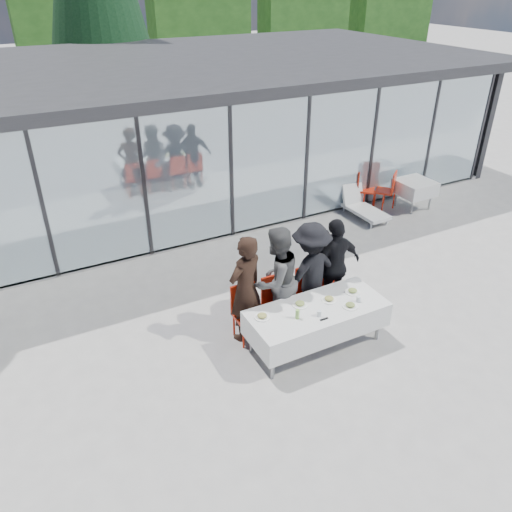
{
  "coord_description": "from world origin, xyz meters",
  "views": [
    {
      "loc": [
        -3.27,
        -5.41,
        5.38
      ],
      "look_at": [
        0.18,
        1.2,
        1.12
      ],
      "focal_mm": 35.0,
      "sensor_mm": 36.0,
      "label": 1
    }
  ],
  "objects_px": {
    "dining_table": "(317,319)",
    "diner_chair_a": "(246,309)",
    "juice_bottle": "(297,314)",
    "spare_chair_a": "(363,186)",
    "spare_table_right": "(415,188)",
    "diner_b": "(276,280)",
    "diner_c": "(310,272)",
    "plate_extra": "(350,305)",
    "diner_chair_c": "(309,290)",
    "plate_a": "(262,316)",
    "lounger": "(362,206)",
    "diner_d": "(334,266)",
    "diner_chair_d": "(333,283)",
    "plate_d": "(353,291)",
    "plate_c": "(329,299)",
    "diner_chair_b": "(276,300)",
    "diner_a": "(246,289)",
    "spare_chair_b": "(389,188)",
    "folded_eyeglasses": "(324,319)",
    "plate_b": "(300,304)"
  },
  "relations": [
    {
      "from": "dining_table",
      "to": "diner_chair_a",
      "type": "relative_size",
      "value": 2.32
    },
    {
      "from": "diner_chair_a",
      "to": "juice_bottle",
      "type": "height_order",
      "value": "diner_chair_a"
    },
    {
      "from": "spare_chair_a",
      "to": "spare_table_right",
      "type": "bearing_deg",
      "value": -33.28
    },
    {
      "from": "diner_b",
      "to": "diner_c",
      "type": "xyz_separation_m",
      "value": [
        0.67,
        0.0,
        -0.03
      ]
    },
    {
      "from": "plate_extra",
      "to": "diner_b",
      "type": "bearing_deg",
      "value": 129.8
    },
    {
      "from": "diner_chair_c",
      "to": "spare_chair_a",
      "type": "height_order",
      "value": "same"
    },
    {
      "from": "diner_b",
      "to": "plate_a",
      "type": "relative_size",
      "value": 7.7
    },
    {
      "from": "spare_chair_a",
      "to": "lounger",
      "type": "distance_m",
      "value": 0.68
    },
    {
      "from": "diner_b",
      "to": "plate_extra",
      "type": "xyz_separation_m",
      "value": [
        0.81,
        -0.97,
        -0.17
      ]
    },
    {
      "from": "diner_d",
      "to": "dining_table",
      "type": "bearing_deg",
      "value": 40.04
    },
    {
      "from": "diner_chair_d",
      "to": "spare_table_right",
      "type": "relative_size",
      "value": 1.13
    },
    {
      "from": "diner_d",
      "to": "lounger",
      "type": "bearing_deg",
      "value": -136.89
    },
    {
      "from": "lounger",
      "to": "spare_table_right",
      "type": "bearing_deg",
      "value": -9.1
    },
    {
      "from": "dining_table",
      "to": "plate_d",
      "type": "distance_m",
      "value": 0.8
    },
    {
      "from": "diner_chair_a",
      "to": "plate_c",
      "type": "relative_size",
      "value": 3.97
    },
    {
      "from": "diner_chair_b",
      "to": "juice_bottle",
      "type": "distance_m",
      "value": 0.89
    },
    {
      "from": "diner_a",
      "to": "plate_d",
      "type": "xyz_separation_m",
      "value": [
        1.66,
        -0.66,
        -0.17
      ]
    },
    {
      "from": "diner_a",
      "to": "spare_table_right",
      "type": "distance_m",
      "value": 6.79
    },
    {
      "from": "diner_a",
      "to": "plate_d",
      "type": "height_order",
      "value": "diner_a"
    },
    {
      "from": "diner_chair_c",
      "to": "spare_table_right",
      "type": "distance_m",
      "value": 5.67
    },
    {
      "from": "spare_chair_b",
      "to": "diner_d",
      "type": "bearing_deg",
      "value": -141.99
    },
    {
      "from": "diner_chair_c",
      "to": "plate_d",
      "type": "bearing_deg",
      "value": -57.23
    },
    {
      "from": "diner_chair_b",
      "to": "plate_d",
      "type": "xyz_separation_m",
      "value": [
        1.09,
        -0.66,
        0.24
      ]
    },
    {
      "from": "diner_chair_d",
      "to": "plate_d",
      "type": "height_order",
      "value": "diner_chair_d"
    },
    {
      "from": "dining_table",
      "to": "folded_eyeglasses",
      "type": "bearing_deg",
      "value": -105.28
    },
    {
      "from": "plate_d",
      "to": "folded_eyeglasses",
      "type": "distance_m",
      "value": 0.93
    },
    {
      "from": "spare_chair_b",
      "to": "spare_chair_a",
      "type": "bearing_deg",
      "value": 140.1
    },
    {
      "from": "diner_chair_b",
      "to": "spare_chair_b",
      "type": "height_order",
      "value": "same"
    },
    {
      "from": "folded_eyeglasses",
      "to": "spare_table_right",
      "type": "height_order",
      "value": "folded_eyeglasses"
    },
    {
      "from": "diner_b",
      "to": "lounger",
      "type": "bearing_deg",
      "value": -161.05
    },
    {
      "from": "diner_b",
      "to": "juice_bottle",
      "type": "relative_size",
      "value": 12.09
    },
    {
      "from": "spare_chair_a",
      "to": "diner_chair_d",
      "type": "bearing_deg",
      "value": -134.26
    },
    {
      "from": "diner_a",
      "to": "plate_a",
      "type": "relative_size",
      "value": 7.68
    },
    {
      "from": "spare_chair_a",
      "to": "spare_chair_b",
      "type": "distance_m",
      "value": 0.66
    },
    {
      "from": "diner_b",
      "to": "juice_bottle",
      "type": "xyz_separation_m",
      "value": [
        -0.1,
        -0.84,
        -0.12
      ]
    },
    {
      "from": "plate_d",
      "to": "spare_chair_a",
      "type": "distance_m",
      "value": 5.36
    },
    {
      "from": "diner_b",
      "to": "spare_chair_a",
      "type": "relative_size",
      "value": 1.94
    },
    {
      "from": "juice_bottle",
      "to": "plate_extra",
      "type": "bearing_deg",
      "value": -8.14
    },
    {
      "from": "diner_a",
      "to": "juice_bottle",
      "type": "relative_size",
      "value": 12.05
    },
    {
      "from": "diner_b",
      "to": "plate_a",
      "type": "xyz_separation_m",
      "value": [
        -0.57,
        -0.57,
        -0.17
      ]
    },
    {
      "from": "diner_b",
      "to": "diner_d",
      "type": "height_order",
      "value": "diner_b"
    },
    {
      "from": "plate_b",
      "to": "folded_eyeglasses",
      "type": "distance_m",
      "value": 0.51
    },
    {
      "from": "folded_eyeglasses",
      "to": "diner_chair_a",
      "type": "bearing_deg",
      "value": 127.79
    },
    {
      "from": "dining_table",
      "to": "spare_chair_b",
      "type": "bearing_deg",
      "value": 38.69
    },
    {
      "from": "diner_chair_d",
      "to": "plate_a",
      "type": "distance_m",
      "value": 1.85
    },
    {
      "from": "plate_c",
      "to": "diner_a",
      "type": "bearing_deg",
      "value": 150.39
    },
    {
      "from": "diner_b",
      "to": "plate_c",
      "type": "relative_size",
      "value": 7.7
    },
    {
      "from": "spare_table_right",
      "to": "diner_b",
      "type": "bearing_deg",
      "value": -154.25
    },
    {
      "from": "spare_table_right",
      "to": "dining_table",
      "type": "bearing_deg",
      "value": -146.82
    },
    {
      "from": "diner_d",
      "to": "juice_bottle",
      "type": "relative_size",
      "value": 11.44
    }
  ]
}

